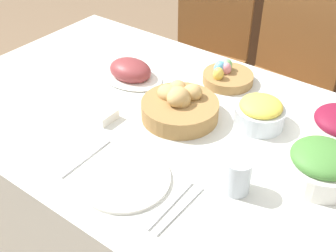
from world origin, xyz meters
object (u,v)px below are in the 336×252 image
object	(u,v)px
dinner_plate	(126,179)
knife	(170,205)
egg_basket	(227,76)
bread_basket	(180,105)
green_salad_bowl	(321,165)
butter_dish	(98,113)
fork	(86,158)
pineapple_bowl	(260,112)
chair_far_center	(283,77)
chair_far_left	(202,51)
spoon	(180,210)
drinking_cup	(237,176)
ham_platter	(130,72)

from	to	relation	value
dinner_plate	knife	size ratio (longest dim) A/B	1.28
egg_basket	knife	xyz separation A→B (m)	(0.19, -0.61, -0.02)
bread_basket	green_salad_bowl	xyz separation A→B (m)	(0.47, -0.01, 0.01)
green_salad_bowl	butter_dish	world-z (taller)	green_salad_bowl
green_salad_bowl	fork	xyz separation A→B (m)	(-0.56, -0.32, -0.05)
pineapple_bowl	chair_far_center	bearing A→B (deg)	105.19
chair_far_center	egg_basket	xyz separation A→B (m)	(-0.02, -0.54, 0.25)
chair_far_left	bread_basket	distance (m)	0.95
chair_far_center	egg_basket	distance (m)	0.59
bread_basket	knife	xyz separation A→B (m)	(0.21, -0.33, -0.04)
spoon	drinking_cup	bearing A→B (deg)	64.31
egg_basket	bread_basket	bearing A→B (deg)	-92.88
green_salad_bowl	spoon	xyz separation A→B (m)	(-0.23, -0.32, -0.05)
green_salad_bowl	spoon	size ratio (longest dim) A/B	1.03
chair_far_left	drinking_cup	world-z (taller)	chair_far_left
chair_far_left	drinking_cup	size ratio (longest dim) A/B	9.62
pineapple_bowl	knife	distance (m)	0.44
egg_basket	drinking_cup	distance (m)	0.55
knife	butter_dish	world-z (taller)	butter_dish
egg_basket	pineapple_bowl	size ratio (longest dim) A/B	1.16
fork	knife	size ratio (longest dim) A/B	1.00
chair_far_center	pineapple_bowl	world-z (taller)	chair_far_center
dinner_plate	spoon	bearing A→B (deg)	0.00
bread_basket	spoon	xyz separation A→B (m)	(0.24, -0.33, -0.04)
drinking_cup	butter_dish	size ratio (longest dim) A/B	0.84
bread_basket	fork	world-z (taller)	bread_basket
pineapple_bowl	green_salad_bowl	world-z (taller)	green_salad_bowl
egg_basket	butter_dish	world-z (taller)	egg_basket
bread_basket	ham_platter	size ratio (longest dim) A/B	0.96
ham_platter	green_salad_bowl	world-z (taller)	green_salad_bowl
bread_basket	ham_platter	distance (m)	0.30
dinner_plate	butter_dish	world-z (taller)	butter_dish
green_salad_bowl	drinking_cup	distance (m)	0.23
spoon	egg_basket	bearing A→B (deg)	111.36
chair_far_left	butter_dish	xyz separation A→B (m)	(0.21, -0.97, 0.24)
ham_platter	fork	xyz separation A→B (m)	(0.20, -0.42, -0.02)
dinner_plate	butter_dish	distance (m)	0.32
pineapple_bowl	butter_dish	distance (m)	0.51
chair_far_left	ham_platter	distance (m)	0.77
spoon	butter_dish	xyz separation A→B (m)	(-0.45, 0.17, 0.01)
pineapple_bowl	fork	bearing A→B (deg)	-125.62
bread_basket	chair_far_left	bearing A→B (deg)	117.54
pineapple_bowl	butter_dish	xyz separation A→B (m)	(-0.44, -0.27, -0.03)
egg_basket	butter_dish	xyz separation A→B (m)	(-0.22, -0.44, -0.01)
green_salad_bowl	drinking_cup	world-z (taller)	green_salad_bowl
butter_dish	dinner_plate	bearing A→B (deg)	-32.33
fork	spoon	xyz separation A→B (m)	(0.33, 0.00, 0.00)
egg_basket	ham_platter	distance (m)	0.35
pineapple_bowl	dinner_plate	xyz separation A→B (m)	(-0.17, -0.44, -0.04)
chair_far_left	spoon	size ratio (longest dim) A/B	4.97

